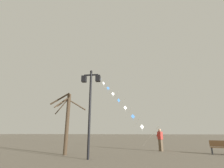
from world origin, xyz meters
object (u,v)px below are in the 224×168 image
(twin_lantern_lamp_post, at_px, (90,96))
(kite_flyer, at_px, (160,139))
(kite_train, at_px, (118,100))
(park_bench, at_px, (224,148))
(bare_tree, at_px, (67,120))

(twin_lantern_lamp_post, relative_size, kite_flyer, 3.07)
(kite_train, distance_m, kite_flyer, 8.36)
(twin_lantern_lamp_post, xyz_separation_m, park_bench, (8.49, 3.19, -3.16))
(kite_flyer, relative_size, park_bench, 1.03)
(kite_flyer, relative_size, bare_tree, 0.41)
(kite_train, relative_size, bare_tree, 2.35)
(kite_flyer, bearing_deg, park_bench, -145.84)
(twin_lantern_lamp_post, distance_m, kite_flyer, 7.10)
(kite_train, bearing_deg, kite_flyer, -56.16)
(kite_train, bearing_deg, twin_lantern_lamp_post, -93.33)
(bare_tree, bearing_deg, twin_lantern_lamp_post, -36.24)
(kite_flyer, xyz_separation_m, park_bench, (3.91, -1.52, -0.45))
(kite_train, bearing_deg, bare_tree, -106.33)
(twin_lantern_lamp_post, height_order, bare_tree, twin_lantern_lamp_post)
(kite_train, xyz_separation_m, kite_flyer, (3.96, -5.91, -4.39))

